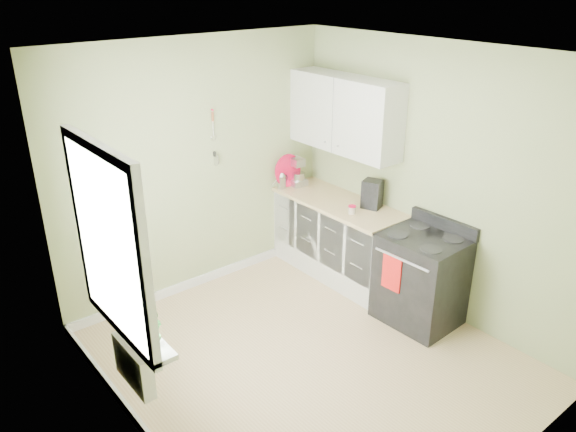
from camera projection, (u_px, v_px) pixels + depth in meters
floor at (309, 359)px, 5.13m from camera, size 3.20×3.60×0.02m
ceiling at (315, 53)px, 4.04m from camera, size 3.20×3.60×0.02m
wall_back at (198, 169)px, 5.87m from camera, size 3.20×0.02×2.70m
wall_left at (127, 290)px, 3.65m from camera, size 0.02×3.60×2.70m
wall_right at (434, 182)px, 5.52m from camera, size 0.02×3.60×2.70m
base_cabinets at (338, 239)px, 6.42m from camera, size 0.60×1.60×0.87m
countertop at (339, 203)px, 6.23m from camera, size 0.64×1.60×0.04m
upper_cabinets at (345, 114)px, 5.99m from camera, size 0.35×1.40×0.80m
window at (108, 245)px, 3.80m from camera, size 0.06×1.14×1.44m
window_sill at (130, 324)px, 4.11m from camera, size 0.18×1.14×0.04m
radiator at (134, 365)px, 4.19m from camera, size 0.12×0.50×0.35m
wall_utensils at (214, 146)px, 5.88m from camera, size 0.02×0.14×0.58m
stove at (421, 278)px, 5.54m from camera, size 0.69×0.77×1.04m
stand_mixer at (294, 171)px, 6.66m from camera, size 0.21×0.32×0.37m
kettle at (281, 180)px, 6.55m from camera, size 0.19×0.11×0.19m
coffee_maker at (372, 195)px, 5.99m from camera, size 0.23×0.24×0.31m
red_tray at (288, 171)px, 6.57m from camera, size 0.39×0.08×0.39m
jar at (352, 210)px, 5.88m from camera, size 0.08×0.08×0.09m
plant_a at (153, 329)px, 3.78m from camera, size 0.18×0.16×0.28m
plant_b at (127, 303)px, 4.07m from camera, size 0.19×0.20×0.29m
plant_c at (118, 294)px, 4.18m from camera, size 0.23×0.23×0.30m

